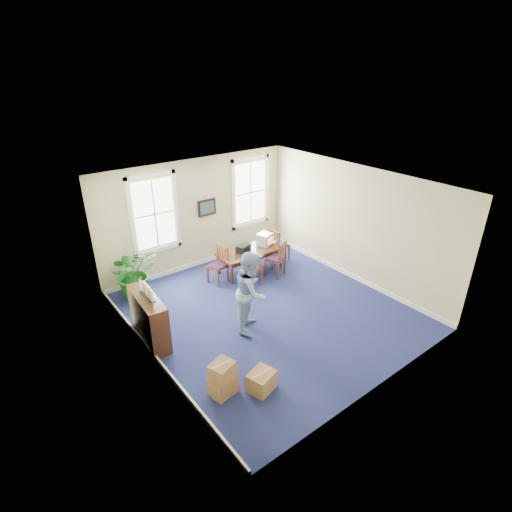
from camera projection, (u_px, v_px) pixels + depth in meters
floor at (268, 311)px, 9.88m from camera, size 6.50×6.50×0.00m
ceiling at (269, 185)px, 8.48m from camera, size 6.50×6.50×0.00m
wall_back at (197, 214)px, 11.49m from camera, size 6.50×0.00×6.50m
wall_front at (388, 317)px, 6.86m from camera, size 6.50×0.00×6.50m
wall_left at (145, 294)px, 7.53m from camera, size 0.00×6.50×6.50m
wall_right at (354, 224)px, 10.82m from camera, size 0.00×6.50×6.50m
baseboard_back at (201, 262)px, 12.15m from camera, size 6.00×0.04×0.12m
baseboard_left at (156, 358)px, 8.23m from camera, size 0.04×6.50×0.12m
baseboard_right at (348, 274)px, 11.48m from camera, size 0.04×6.50×0.12m
window_left at (154, 214)px, 10.63m from camera, size 1.40×0.12×2.20m
window_right at (250, 192)px, 12.39m from camera, size 1.40×0.12×2.20m
wall_picture at (207, 208)px, 11.56m from camera, size 0.58×0.06×0.48m
conference_table at (250, 260)px, 11.66m from camera, size 1.95×0.92×0.66m
crt_tv at (265, 239)px, 11.78m from camera, size 0.50×0.52×0.35m
game_console at (273, 242)px, 11.96m from camera, size 0.16×0.19×0.04m
equipment_bag at (243, 248)px, 11.38m from camera, size 0.49×0.41×0.21m
chair_near_left at (253, 269)px, 10.92m from camera, size 0.48×0.48×0.89m
chair_near_right at (275, 258)px, 11.32m from camera, size 0.62×0.62×1.07m
chair_end_left at (217, 266)px, 10.96m from camera, size 0.56×0.56×1.02m
chair_end_right at (280, 245)px, 12.20m from camera, size 0.46×0.46×1.02m
man at (251, 291)px, 8.87m from camera, size 1.18×1.17×1.91m
credenza at (149, 318)px, 8.61m from camera, size 0.51×1.46×1.12m
brochure_rack at (146, 290)px, 8.32m from camera, size 0.36×0.65×0.29m
potted_plant at (134, 273)px, 10.24m from camera, size 1.28×1.13×1.36m
cardboard_boxes at (228, 371)px, 7.44m from camera, size 1.52×1.52×0.72m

